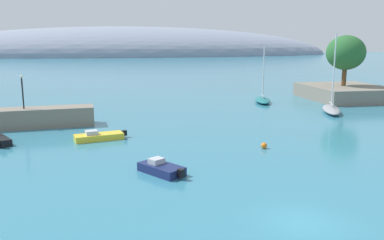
% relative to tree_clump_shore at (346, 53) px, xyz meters
% --- Properties ---
extents(water, '(600.00, 600.00, 0.00)m').
position_rel_tree_clump_shore_xyz_m(water, '(-27.65, -41.65, -7.67)').
color(water, teal).
rests_on(water, ground).
extents(shore_outcrop, '(12.04, 13.86, 2.27)m').
position_rel_tree_clump_shore_xyz_m(shore_outcrop, '(0.48, 0.17, -6.53)').
color(shore_outcrop, gray).
rests_on(shore_outcrop, ground).
extents(tree_clump_shore, '(6.22, 6.22, 8.22)m').
position_rel_tree_clump_shore_xyz_m(tree_clump_shore, '(0.00, 0.00, 0.00)').
color(tree_clump_shore, brown).
rests_on(tree_clump_shore, shore_outcrop).
extents(breakwater_rocks, '(18.55, 4.69, 2.18)m').
position_rel_tree_clump_shore_xyz_m(breakwater_rocks, '(-48.89, -13.29, -6.57)').
color(breakwater_rocks, gray).
rests_on(breakwater_rocks, ground).
extents(distant_ridge, '(281.67, 89.53, 37.42)m').
position_rel_tree_clump_shore_xyz_m(distant_ridge, '(-27.52, 215.08, -7.67)').
color(distant_ridge, gray).
rests_on(distant_ridge, ground).
extents(sailboat_teal_near_shore, '(3.75, 6.95, 8.84)m').
position_rel_tree_clump_shore_xyz_m(sailboat_teal_near_shore, '(-14.25, -0.60, -7.19)').
color(sailboat_teal_near_shore, '#1E6B70').
rests_on(sailboat_teal_near_shore, water).
extents(sailboat_grey_mid_mooring, '(4.75, 7.67, 10.61)m').
position_rel_tree_clump_shore_xyz_m(sailboat_grey_mid_mooring, '(-8.43, -11.12, -7.13)').
color(sailboat_grey_mid_mooring, gray).
rests_on(sailboat_grey_mid_mooring, water).
extents(motorboat_yellow_foreground, '(5.24, 2.76, 1.00)m').
position_rel_tree_clump_shore_xyz_m(motorboat_yellow_foreground, '(-38.94, -20.58, -7.32)').
color(motorboat_yellow_foreground, yellow).
rests_on(motorboat_yellow_foreground, water).
extents(motorboat_navy_outer, '(3.47, 3.91, 1.04)m').
position_rel_tree_clump_shore_xyz_m(motorboat_navy_outer, '(-34.08, -31.94, -7.30)').
color(motorboat_navy_outer, navy).
rests_on(motorboat_navy_outer, water).
extents(mooring_buoy_orange, '(0.55, 0.55, 0.55)m').
position_rel_tree_clump_shore_xyz_m(mooring_buoy_orange, '(-24.10, -26.83, -7.39)').
color(mooring_buoy_orange, orange).
rests_on(mooring_buoy_orange, water).
extents(harbor_lamp_post, '(0.36, 0.36, 3.76)m').
position_rel_tree_clump_shore_xyz_m(harbor_lamp_post, '(-47.19, -13.36, -3.13)').
color(harbor_lamp_post, black).
rests_on(harbor_lamp_post, breakwater_rocks).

